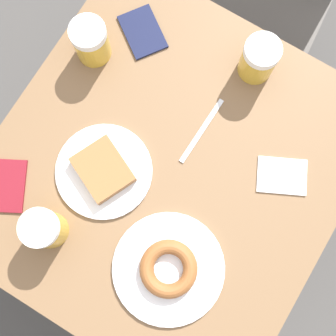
% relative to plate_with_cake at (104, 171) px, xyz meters
% --- Properties ---
extents(ground_plane, '(8.00, 8.00, 0.00)m').
position_rel_plate_with_cake_xyz_m(ground_plane, '(0.13, 0.08, -0.76)').
color(ground_plane, '#474442').
extents(table, '(0.81, 0.86, 0.75)m').
position_rel_plate_with_cake_xyz_m(table, '(0.13, 0.08, -0.09)').
color(table, brown).
rests_on(table, ground_plane).
extents(plate_with_cake, '(0.23, 0.23, 0.04)m').
position_rel_plate_with_cake_xyz_m(plate_with_cake, '(0.00, 0.00, 0.00)').
color(plate_with_cake, silver).
rests_on(plate_with_cake, table).
extents(plate_with_donut, '(0.26, 0.26, 0.04)m').
position_rel_plate_with_cake_xyz_m(plate_with_donut, '(0.25, -0.11, 0.00)').
color(plate_with_donut, silver).
rests_on(plate_with_donut, table).
extents(beer_mug_left, '(0.09, 0.09, 0.12)m').
position_rel_plate_with_cake_xyz_m(beer_mug_left, '(-0.03, -0.18, 0.04)').
color(beer_mug_left, gold).
rests_on(beer_mug_left, table).
extents(beer_mug_center, '(0.09, 0.09, 0.12)m').
position_rel_plate_with_cake_xyz_m(beer_mug_center, '(0.18, 0.41, 0.04)').
color(beer_mug_center, gold).
rests_on(beer_mug_center, table).
extents(beer_mug_right, '(0.09, 0.09, 0.12)m').
position_rel_plate_with_cake_xyz_m(beer_mug_right, '(-0.18, 0.24, 0.04)').
color(beer_mug_right, gold).
rests_on(beer_mug_right, table).
extents(napkin_folded, '(0.14, 0.13, 0.00)m').
position_rel_plate_with_cake_xyz_m(napkin_folded, '(0.37, 0.21, -0.01)').
color(napkin_folded, white).
rests_on(napkin_folded, table).
extents(fork, '(0.02, 0.19, 0.00)m').
position_rel_plate_with_cake_xyz_m(fork, '(0.15, 0.21, -0.01)').
color(fork, silver).
rests_on(fork, table).
extents(passport_near_edge, '(0.15, 0.14, 0.01)m').
position_rel_plate_with_cake_xyz_m(passport_near_edge, '(-0.11, 0.35, -0.01)').
color(passport_near_edge, '#141938').
rests_on(passport_near_edge, table).
extents(passport_far_edge, '(0.14, 0.15, 0.01)m').
position_rel_plate_with_cake_xyz_m(passport_far_edge, '(-0.18, -0.15, -0.01)').
color(passport_far_edge, maroon).
rests_on(passport_far_edge, table).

